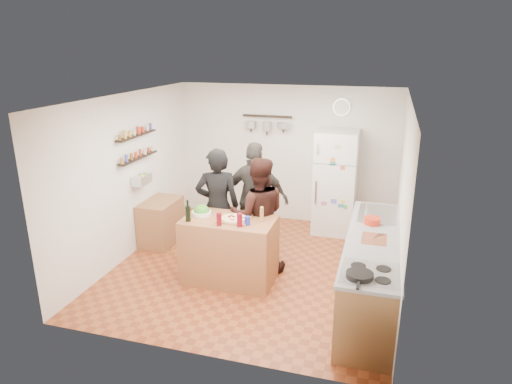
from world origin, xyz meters
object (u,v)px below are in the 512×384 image
(wine_bottle, at_px, (188,214))
(skillet, at_px, (360,275))
(pepper_mill, at_px, (262,215))
(red_bowl, at_px, (372,221))
(prep_island, at_px, (230,250))
(person_left, at_px, (218,207))
(wall_clock, at_px, (342,107))
(fridge, at_px, (335,182))
(person_back, at_px, (255,199))
(salt_canister, at_px, (247,221))
(salad_bowl, at_px, (202,213))
(counter_run, at_px, (371,272))
(side_table, at_px, (161,222))
(person_center, at_px, (258,215))

(wine_bottle, distance_m, skillet, 2.52)
(pepper_mill, xyz_separation_m, red_bowl, (1.42, 0.29, -0.03))
(prep_island, bearing_deg, person_left, 125.57)
(skillet, bearing_deg, wall_clock, 99.95)
(fridge, bearing_deg, person_left, -131.86)
(pepper_mill, distance_m, person_back, 1.01)
(wine_bottle, distance_m, red_bowl, 2.44)
(salt_canister, distance_m, person_left, 0.90)
(salad_bowl, xyz_separation_m, counter_run, (2.34, -0.16, -0.49))
(red_bowl, bearing_deg, wine_bottle, -166.63)
(salad_bowl, relative_size, skillet, 0.97)
(wall_clock, bearing_deg, red_bowl, -72.19)
(red_bowl, xyz_separation_m, side_table, (-3.39, 0.53, -0.60))
(salad_bowl, relative_size, counter_run, 0.10)
(pepper_mill, height_order, counter_run, pepper_mill)
(fridge, relative_size, wall_clock, 6.00)
(side_table, bearing_deg, person_left, -18.38)
(salad_bowl, distance_m, person_back, 1.06)
(red_bowl, xyz_separation_m, fridge, (-0.70, 1.85, -0.06))
(pepper_mill, relative_size, red_bowl, 0.78)
(wine_bottle, relative_size, fridge, 0.11)
(skillet, height_order, fridge, fridge)
(person_center, bearing_deg, prep_island, 36.29)
(red_bowl, bearing_deg, counter_run, -83.68)
(fridge, bearing_deg, person_center, -116.46)
(wine_bottle, bearing_deg, red_bowl, 13.37)
(prep_island, distance_m, pepper_mill, 0.70)
(fridge, xyz_separation_m, wall_clock, (0.00, 0.33, 1.25))
(person_left, distance_m, counter_run, 2.39)
(person_left, relative_size, skillet, 6.36)
(wine_bottle, relative_size, skillet, 0.74)
(skillet, distance_m, red_bowl, 1.53)
(prep_island, xyz_separation_m, fridge, (1.17, 2.19, 0.45))
(red_bowl, height_order, side_table, red_bowl)
(salt_canister, xyz_separation_m, counter_run, (1.62, 0.01, -0.52))
(pepper_mill, bearing_deg, side_table, 157.17)
(person_left, xyz_separation_m, skillet, (2.18, -1.67, 0.06))
(wine_bottle, height_order, salt_canister, wine_bottle)
(salad_bowl, bearing_deg, red_bowl, 7.32)
(salt_canister, height_order, fridge, fridge)
(pepper_mill, distance_m, wall_clock, 2.82)
(person_center, height_order, person_back, person_back)
(red_bowl, relative_size, side_table, 0.27)
(salt_canister, height_order, red_bowl, salt_canister)
(person_center, relative_size, skillet, 6.08)
(skillet, bearing_deg, prep_island, 147.07)
(prep_island, bearing_deg, wall_clock, 65.03)
(wine_bottle, xyz_separation_m, side_table, (-1.02, 1.10, -0.65))
(person_center, relative_size, fridge, 0.94)
(person_center, relative_size, counter_run, 0.64)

